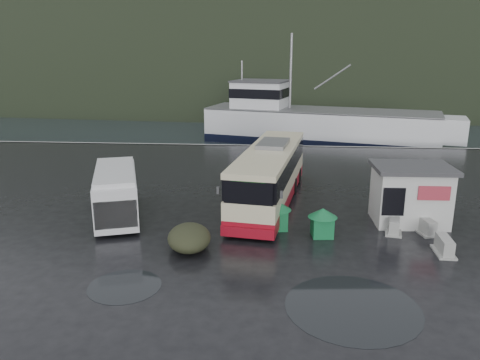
# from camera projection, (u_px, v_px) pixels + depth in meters

# --- Properties ---
(ground) EXTENTS (160.00, 160.00, 0.00)m
(ground) POSITION_uv_depth(u_px,v_px,m) (219.00, 227.00, 22.35)
(ground) COLOR black
(ground) RESTS_ON ground
(harbor_water) EXTENTS (300.00, 180.00, 0.02)m
(harbor_water) POSITION_uv_depth(u_px,v_px,m) (267.00, 81.00, 127.99)
(harbor_water) COLOR black
(harbor_water) RESTS_ON ground
(quay_edge) EXTENTS (160.00, 0.60, 1.50)m
(quay_edge) POSITION_uv_depth(u_px,v_px,m) (246.00, 145.00, 41.56)
(quay_edge) COLOR #999993
(quay_edge) RESTS_ON ground
(headland) EXTENTS (780.00, 540.00, 570.00)m
(headland) POSITION_uv_depth(u_px,v_px,m) (290.00, 65.00, 261.70)
(headland) COLOR black
(headland) RESTS_ON ground
(coach_bus) EXTENTS (4.67, 11.91, 3.28)m
(coach_bus) POSITION_uv_depth(u_px,v_px,m) (269.00, 202.00, 26.08)
(coach_bus) COLOR beige
(coach_bus) RESTS_ON ground
(white_van) EXTENTS (3.85, 6.38, 2.52)m
(white_van) POSITION_uv_depth(u_px,v_px,m) (118.00, 217.00, 23.79)
(white_van) COLOR silver
(white_van) RESTS_ON ground
(waste_bin_left) EXTENTS (1.10, 1.10, 1.37)m
(waste_bin_left) POSITION_uv_depth(u_px,v_px,m) (277.00, 228.00, 22.23)
(waste_bin_left) COLOR #126635
(waste_bin_left) RESTS_ON ground
(waste_bin_right) EXTENTS (1.05, 1.05, 1.33)m
(waste_bin_right) POSITION_uv_depth(u_px,v_px,m) (322.00, 236.00, 21.33)
(waste_bin_right) COLOR #126635
(waste_bin_right) RESTS_ON ground
(dome_tent) EXTENTS (2.26, 2.85, 1.01)m
(dome_tent) POSITION_uv_depth(u_px,v_px,m) (190.00, 249.00, 19.98)
(dome_tent) COLOR #292C1A
(dome_tent) RESTS_ON ground
(ticket_kiosk) EXTENTS (3.72, 2.85, 2.87)m
(ticket_kiosk) POSITION_uv_depth(u_px,v_px,m) (407.00, 222.00, 23.05)
(ticket_kiosk) COLOR beige
(ticket_kiosk) RESTS_ON ground
(jersey_barrier_a) EXTENTS (1.02, 1.56, 0.72)m
(jersey_barrier_a) POSITION_uv_depth(u_px,v_px,m) (393.00, 232.00, 21.79)
(jersey_barrier_a) COLOR #999993
(jersey_barrier_a) RESTS_ON ground
(jersey_barrier_b) EXTENTS (1.02, 1.55, 0.71)m
(jersey_barrier_b) POSITION_uv_depth(u_px,v_px,m) (424.00, 232.00, 21.74)
(jersey_barrier_b) COLOR #999993
(jersey_barrier_b) RESTS_ON ground
(jersey_barrier_c) EXTENTS (0.77, 1.46, 0.71)m
(jersey_barrier_c) POSITION_uv_depth(u_px,v_px,m) (443.00, 253.00, 19.51)
(jersey_barrier_c) COLOR #999993
(jersey_barrier_c) RESTS_ON ground
(fishing_trawler) EXTENTS (29.12, 13.50, 11.39)m
(fishing_trawler) POSITION_uv_depth(u_px,v_px,m) (319.00, 129.00, 49.88)
(fishing_trawler) COLOR silver
(fishing_trawler) RESTS_ON ground
(puddles) EXTENTS (11.52, 4.49, 0.01)m
(puddles) POSITION_uv_depth(u_px,v_px,m) (290.00, 302.00, 15.76)
(puddles) COLOR black
(puddles) RESTS_ON ground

